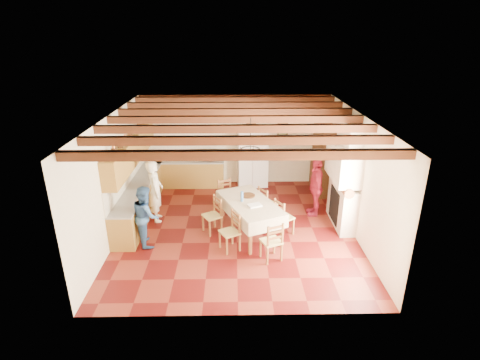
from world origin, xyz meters
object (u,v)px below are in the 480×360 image
Objects in this scene: person_man at (155,191)px; person_woman_red at (316,187)px; refrigerator at (252,157)px; hutch at (323,159)px; chair_left_far at (212,215)px; chair_left_near at (230,232)px; chair_right_far at (268,203)px; person_woman_blue at (146,216)px; microwave at (210,156)px; chair_right_near at (284,216)px; chair_end_near at (271,241)px; dining_table at (250,205)px; chair_end_far at (227,197)px.

person_man reaches higher than person_woman_red.
refrigerator is 2.31m from hutch.
chair_left_near is at bearing -3.15° from chair_left_far.
hutch is 4.51m from chair_left_near.
chair_right_far is 0.57× the size of person_woman_red.
hutch is at bearing 95.40° from chair_left_far.
person_woman_blue is at bearing -127.89° from chair_left_near.
hutch is 2.29× the size of chair_left_near.
chair_left_far is 3.19m from microwave.
person_woman_blue is (-3.37, -0.41, 0.27)m from chair_right_near.
chair_right_near and chair_end_near have the same top height.
hutch is 3.13m from chair_right_near.
chair_right_near is at bearing -123.30° from hutch.
chair_right_far is 1.96m from chair_end_near.
person_woman_red is (-0.55, -1.58, -0.26)m from hutch.
person_man is at bearing -114.74° from microwave.
person_man is at bearing -21.32° from person_woman_blue.
chair_end_near is (0.44, -1.20, -0.32)m from dining_table.
person_man is at bearing 162.71° from dining_table.
chair_end_near is at bearing -69.97° from dining_table.
chair_end_near is (-0.09, -1.96, 0.00)m from chair_right_far.
chair_left_near is 0.57× the size of person_woman_red.
chair_right_far is (1.48, 0.70, 0.00)m from chair_left_far.
chair_left_near is at bearing 85.79° from chair_right_near.
person_woman_red reaches higher than chair_left_far.
chair_left_near and chair_left_far have the same top height.
hutch reaches higher than chair_right_far.
dining_table is at bearing -99.48° from refrigerator.
person_woman_blue is 3.89m from microwave.
chair_right_far and chair_end_far have the same top height.
refrigerator is 2.00× the size of chair_left_far.
chair_right_far is at bearing -138.71° from hutch.
dining_table is at bearing -135.80° from hutch.
person_woman_blue is at bearing -105.99° from microwave.
refrigerator is 2.61m from chair_right_far.
chair_end_far is (-1.12, 0.44, 0.00)m from chair_right_far.
hutch reaches higher than chair_left_far.
dining_table is 2.36× the size of chair_end_near.
chair_left_far is 1.00× the size of chair_end_near.
dining_table is 1.38m from chair_end_far.
person_woman_blue is (-2.94, 0.75, 0.27)m from chair_end_near.
chair_left_near and chair_right_far have the same top height.
chair_end_near is 3.04m from person_woman_blue.
person_woman_blue is at bearing -162.92° from chair_end_far.
chair_right_near and chair_end_far have the same top height.
chair_left_near is (-0.50, -0.77, -0.32)m from dining_table.
dining_table is 1.31m from chair_end_near.
hutch reaches higher than person_man.
dining_table is 2.36× the size of chair_right_far.
chair_left_near is 1.00× the size of chair_end_near.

